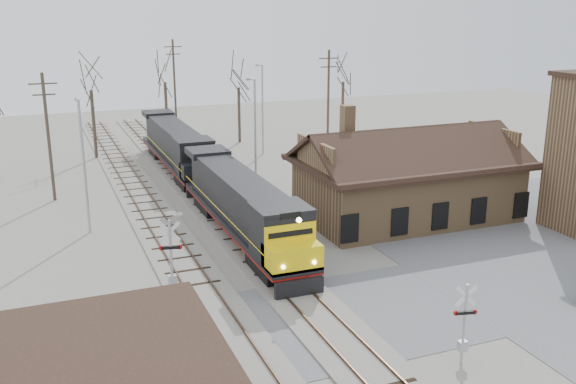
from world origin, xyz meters
The scene contains 20 objects.
ground centered at (0.00, 0.00, 0.00)m, with size 140.00×140.00×0.00m, color gray.
road centered at (0.00, 0.00, 0.01)m, with size 60.00×9.00×0.03m, color #5C5C61.
parking_lot centered at (18.00, 4.00, 0.02)m, with size 22.00×26.00×0.03m, color #5C5C61.
track_main centered at (0.00, 15.00, 0.07)m, with size 3.40×90.00×0.24m.
track_siding centered at (-4.50, 15.00, 0.07)m, with size 3.40×90.00×0.24m.
depot centered at (11.99, 12.00, 2.41)m, with size 15.20×9.31×7.90m.
locomotive_lead centered at (0.00, 11.61, 2.21)m, with size 2.83×18.97×4.21m.
locomotive_trailing centered at (0.00, 30.86, 2.21)m, with size 2.83×18.97×3.98m.
crossbuck_near centered at (3.81, -5.51, 1.69)m, with size 1.00×0.33×3.54m.
crossbuck_far centered at (-5.92, 5.24, 1.93)m, with size 1.16×0.35×4.11m.
streetlight_a centered at (-8.94, 17.02, 4.89)m, with size 0.25×2.04×8.71m.
streetlight_b centered at (4.38, 22.27, 5.00)m, with size 0.25×2.04×8.93m.
streetlight_c centered at (9.51, 34.99, 4.97)m, with size 0.25×2.04×8.87m.
utility_pole_a centered at (-10.73, 25.53, 5.05)m, with size 2.00×0.24×9.66m.
utility_pole_b centered at (3.39, 46.90, 5.67)m, with size 2.00×0.24×10.87m.
utility_pole_c centered at (14.92, 31.16, 5.42)m, with size 2.00×0.24×10.38m.
tree_b centered at (-6.25, 39.38, 7.69)m, with size 4.41×4.41×10.81m.
tree_c centered at (1.97, 45.06, 7.50)m, with size 4.30×4.30×10.53m.
tree_d centered at (9.15, 41.45, 6.93)m, with size 3.98×3.98×9.74m.
tree_e centered at (21.16, 40.47, 7.20)m, with size 4.13×4.13×10.12m.
Camera 1 is at (-11.59, -24.71, 14.14)m, focal length 40.00 mm.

